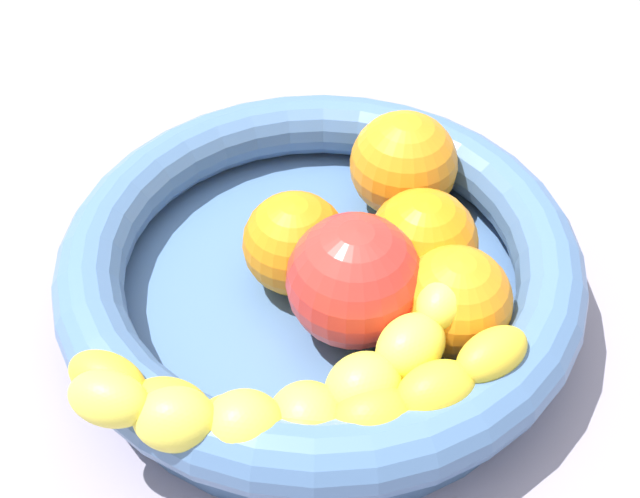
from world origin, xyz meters
The scene contains 9 objects.
kitchen_counter centered at (0.00, 0.00, 1.50)cm, with size 120.00×120.00×3.00cm, color gray.
fruit_bowl centered at (0.00, 0.00, 6.11)cm, with size 29.99×29.99×5.97cm.
banana_draped_left centered at (4.63, 9.77, 7.95)cm, with size 22.39×10.16×5.28cm.
banana_draped_right centered at (4.54, 8.90, 8.18)cm, with size 22.06×7.40×5.69cm.
orange_front centered at (-5.20, 6.35, 8.09)cm, with size 6.09×6.09×6.09cm, color orange.
orange_mid_left centered at (1.15, -0.93, 8.05)cm, with size 6.00×6.00×6.00cm, color orange.
orange_mid_right centered at (-7.37, -4.68, 8.38)cm, with size 6.67×6.67×6.67cm, color orange.
orange_rear centered at (-5.47, 1.84, 8.20)cm, with size 6.30×6.30×6.30cm, color orange.
tomato_red centered at (-0.58, 3.54, 8.74)cm, with size 7.38×7.38×7.38cm, color red.
Camera 1 is at (12.91, 32.88, 43.20)cm, focal length 49.82 mm.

